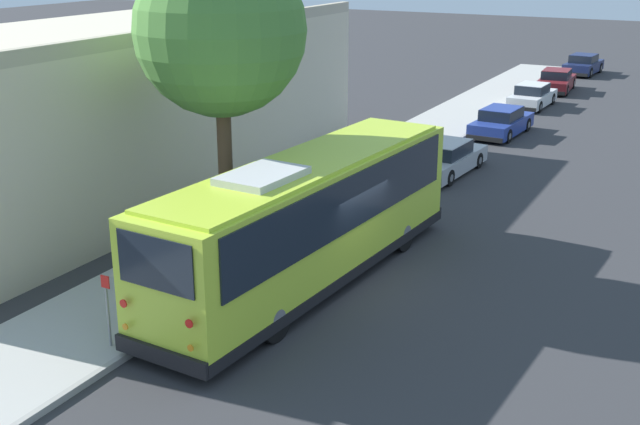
# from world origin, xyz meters

# --- Properties ---
(ground_plane) EXTENTS (160.00, 160.00, 0.00)m
(ground_plane) POSITION_xyz_m (0.00, 0.00, 0.00)
(ground_plane) COLOR #333335
(sidewalk_slab) EXTENTS (80.00, 3.35, 0.15)m
(sidewalk_slab) POSITION_xyz_m (0.00, 3.87, 0.07)
(sidewalk_slab) COLOR #B2AFA8
(sidewalk_slab) RESTS_ON ground
(curb_strip) EXTENTS (80.00, 0.14, 0.15)m
(curb_strip) POSITION_xyz_m (0.00, 2.13, 0.07)
(curb_strip) COLOR #9D9A94
(curb_strip) RESTS_ON ground
(shuttle_bus) EXTENTS (11.52, 3.17, 3.45)m
(shuttle_bus) POSITION_xyz_m (-0.54, 0.62, 1.85)
(shuttle_bus) COLOR #BCDB38
(shuttle_bus) RESTS_ON ground
(parked_sedan_silver) EXTENTS (4.75, 1.94, 1.26)m
(parked_sedan_silver) POSITION_xyz_m (10.87, 0.95, 0.58)
(parked_sedan_silver) COLOR #A8AAAF
(parked_sedan_silver) RESTS_ON ground
(parked_sedan_blue) EXTENTS (4.49, 1.97, 1.27)m
(parked_sedan_blue) POSITION_xyz_m (18.23, 0.88, 0.59)
(parked_sedan_blue) COLOR navy
(parked_sedan_blue) RESTS_ON ground
(parked_sedan_white) EXTENTS (4.18, 1.81, 1.26)m
(parked_sedan_white) POSITION_xyz_m (25.42, 1.22, 0.58)
(parked_sedan_white) COLOR silver
(parked_sedan_white) RESTS_ON ground
(parked_sedan_maroon) EXTENTS (4.46, 2.00, 1.29)m
(parked_sedan_maroon) POSITION_xyz_m (30.85, 1.14, 0.60)
(parked_sedan_maroon) COLOR maroon
(parked_sedan_maroon) RESTS_ON ground
(parked_sedan_navy) EXTENTS (4.26, 2.03, 1.33)m
(parked_sedan_navy) POSITION_xyz_m (38.18, 0.95, 0.62)
(parked_sedan_navy) COLOR #19234C
(parked_sedan_navy) RESTS_ON ground
(street_tree) EXTENTS (4.51, 4.51, 9.01)m
(street_tree) POSITION_xyz_m (0.23, 3.58, 6.52)
(street_tree) COLOR brown
(street_tree) RESTS_ON sidewalk_slab
(sign_post_near) EXTENTS (0.06, 0.22, 1.63)m
(sign_post_near) POSITION_xyz_m (-5.82, 2.62, 0.99)
(sign_post_near) COLOR gray
(sign_post_near) RESTS_ON sidewalk_slab
(sign_post_far) EXTENTS (0.06, 0.06, 1.38)m
(sign_post_far) POSITION_xyz_m (-3.95, 2.62, 0.84)
(sign_post_far) COLOR gray
(sign_post_far) RESTS_ON sidewalk_slab
(building_backdrop) EXTENTS (21.12, 8.83, 5.98)m
(building_backdrop) POSITION_xyz_m (3.53, 11.07, 2.80)
(building_backdrop) COLOR beige
(building_backdrop) RESTS_ON ground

